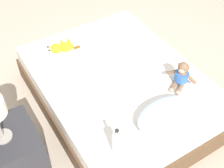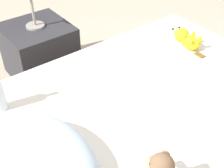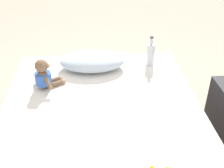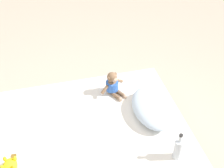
% 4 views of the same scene
% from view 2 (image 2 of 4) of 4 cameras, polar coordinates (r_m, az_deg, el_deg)
% --- Properties ---
extents(ground_plane, '(16.00, 16.00, 0.00)m').
position_cam_2_polar(ground_plane, '(1.96, 6.50, -11.99)').
color(ground_plane, '#B7A893').
extents(bed, '(1.42, 1.86, 0.39)m').
position_cam_2_polar(bed, '(1.81, 6.93, -8.05)').
color(bed, brown).
rests_on(bed, ground_plane).
extents(pillow, '(0.55, 0.35, 0.14)m').
position_cam_2_polar(pillow, '(1.34, -11.52, -13.20)').
color(pillow, silver).
rests_on(pillow, bed).
extents(plush_yellow_creature, '(0.33, 0.15, 0.10)m').
position_cam_2_polar(plush_yellow_creature, '(2.19, 13.85, 8.22)').
color(plush_yellow_creature, yellow).
rests_on(plush_yellow_creature, bed).
extents(nightstand, '(0.48, 0.48, 0.43)m').
position_cam_2_polar(nightstand, '(2.49, -13.42, 6.05)').
color(nightstand, '#2D2D33').
rests_on(nightstand, ground_plane).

